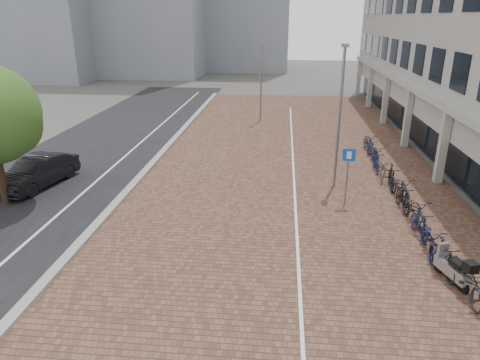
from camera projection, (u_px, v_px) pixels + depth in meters
name	position (u px, v px, depth m)	size (l,w,h in m)	color
ground	(218.00, 304.00, 11.61)	(140.00, 140.00, 0.00)	#474442
plaza_brick	(289.00, 164.00, 22.59)	(14.50, 42.00, 0.04)	brown
street_asphalt	(87.00, 158.00, 23.60)	(8.00, 50.00, 0.03)	black
curb	(157.00, 159.00, 23.22)	(0.35, 42.00, 0.14)	gray
lane_line	(122.00, 159.00, 23.41)	(0.12, 44.00, 0.00)	white
parking_line	(293.00, 164.00, 22.56)	(0.10, 30.00, 0.00)	white
car_dark	(38.00, 172.00, 19.42)	(1.45, 4.16, 1.37)	black
scooter_front	(453.00, 267.00, 12.36)	(0.47, 1.51, 1.04)	#939498
parking_sign	(348.00, 168.00, 17.15)	(0.50, 0.11, 2.39)	slate
lamp_near	(339.00, 120.00, 18.53)	(0.12, 0.12, 6.14)	slate
lamp_far	(261.00, 83.00, 30.78)	(0.12, 0.12, 5.55)	slate
bike_row	(398.00, 187.00, 18.18)	(1.28, 15.80, 1.05)	black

